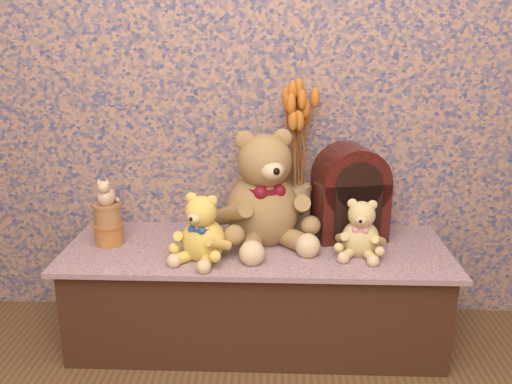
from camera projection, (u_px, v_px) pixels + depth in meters
display_shelf at (256, 293)px, 2.14m from camera, size 1.49×0.54×0.41m
teddy_large at (263, 182)px, 2.08m from camera, size 0.52×0.57×0.49m
teddy_medium at (203, 224)px, 1.94m from camera, size 0.29×0.32×0.27m
teddy_small at (361, 225)px, 1.98m from camera, size 0.23×0.25×0.23m
cathedral_radio at (350, 192)px, 2.14m from camera, size 0.31×0.25×0.38m
ceramic_vase at (295, 209)px, 2.19m from camera, size 0.16×0.16×0.21m
dried_stalks at (297, 129)px, 2.10m from camera, size 0.31×0.31×0.46m
biscuit_tin_lower at (109, 234)px, 2.10m from camera, size 0.15×0.15×0.08m
biscuit_tin_upper at (108, 214)px, 2.08m from camera, size 0.13×0.13×0.08m
cat_figurine at (106, 190)px, 2.05m from camera, size 0.09×0.10×0.12m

